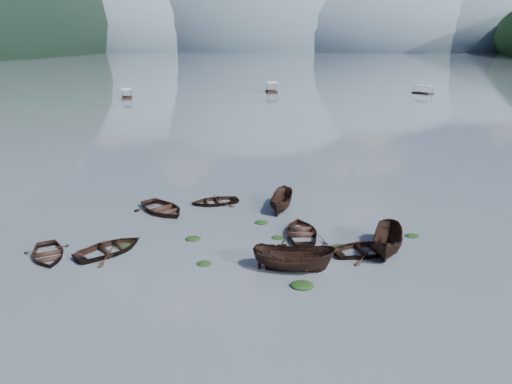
# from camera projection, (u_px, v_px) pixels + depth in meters

# --- Properties ---
(ground_plane) EXTENTS (2400.00, 2400.00, 0.00)m
(ground_plane) POSITION_uv_depth(u_px,v_px,m) (241.00, 296.00, 24.68)
(ground_plane) COLOR #49515B
(haze_mtn_a) EXTENTS (520.00, 520.00, 280.00)m
(haze_mtn_a) POSITION_uv_depth(u_px,v_px,m) (155.00, 50.00, 894.62)
(haze_mtn_a) COLOR #475666
(haze_mtn_a) RESTS_ON ground
(haze_mtn_b) EXTENTS (520.00, 520.00, 340.00)m
(haze_mtn_b) POSITION_uv_depth(u_px,v_px,m) (256.00, 50.00, 881.78)
(haze_mtn_b) COLOR #475666
(haze_mtn_b) RESTS_ON ground
(haze_mtn_c) EXTENTS (520.00, 520.00, 260.00)m
(haze_mtn_c) POSITION_uv_depth(u_px,v_px,m) (361.00, 50.00, 868.95)
(haze_mtn_c) COLOR #475666
(haze_mtn_c) RESTS_ON ground
(haze_mtn_d) EXTENTS (520.00, 520.00, 220.00)m
(haze_mtn_d) POSITION_uv_depth(u_px,v_px,m) (457.00, 50.00, 857.39)
(haze_mtn_d) COLOR #475666
(haze_mtn_d) RESTS_ON ground
(rowboat_0) EXTENTS (4.56, 4.96, 0.84)m
(rowboat_0) POSITION_uv_depth(u_px,v_px,m) (48.00, 257.00, 29.13)
(rowboat_0) COLOR black
(rowboat_0) RESTS_ON ground
(rowboat_1) EXTENTS (5.44, 5.55, 0.94)m
(rowboat_1) POSITION_uv_depth(u_px,v_px,m) (110.00, 252.00, 29.80)
(rowboat_1) COLOR black
(rowboat_1) RESTS_ON ground
(rowboat_2) EXTENTS (5.05, 2.23, 1.90)m
(rowboat_2) POSITION_uv_depth(u_px,v_px,m) (293.00, 271.00, 27.38)
(rowboat_2) COLOR black
(rowboat_2) RESTS_ON ground
(rowboat_3) EXTENTS (3.73, 4.93, 0.96)m
(rowboat_3) POSITION_uv_depth(u_px,v_px,m) (302.00, 235.00, 32.41)
(rowboat_3) COLOR black
(rowboat_3) RESTS_ON ground
(rowboat_4) EXTENTS (5.19, 4.39, 0.92)m
(rowboat_4) POSITION_uv_depth(u_px,v_px,m) (366.00, 253.00, 29.66)
(rowboat_4) COLOR black
(rowboat_4) RESTS_ON ground
(rowboat_5) EXTENTS (3.12, 5.25, 1.91)m
(rowboat_5) POSITION_uv_depth(u_px,v_px,m) (387.00, 253.00, 29.74)
(rowboat_5) COLOR black
(rowboat_5) RESTS_ON ground
(rowboat_6) EXTENTS (5.96, 5.93, 1.02)m
(rowboat_6) POSITION_uv_depth(u_px,v_px,m) (163.00, 212.00, 36.90)
(rowboat_6) COLOR black
(rowboat_6) RESTS_ON ground
(rowboat_7) EXTENTS (4.85, 4.18, 0.84)m
(rowboat_7) POSITION_uv_depth(u_px,v_px,m) (215.00, 204.00, 38.81)
(rowboat_7) COLOR black
(rowboat_7) RESTS_ON ground
(rowboat_8) EXTENTS (2.28, 4.50, 1.66)m
(rowboat_8) POSITION_uv_depth(u_px,v_px,m) (281.00, 209.00, 37.50)
(rowboat_8) COLOR black
(rowboat_8) RESTS_ON ground
(weed_clump_0) EXTENTS (0.94, 0.77, 0.20)m
(weed_clump_0) POSITION_uv_depth(u_px,v_px,m) (204.00, 264.00, 28.22)
(weed_clump_0) COLOR black
(weed_clump_0) RESTS_ON ground
(weed_clump_1) EXTENTS (1.08, 0.86, 0.24)m
(weed_clump_1) POSITION_uv_depth(u_px,v_px,m) (193.00, 239.00, 31.77)
(weed_clump_1) COLOR black
(weed_clump_1) RESTS_ON ground
(weed_clump_2) EXTENTS (1.33, 1.07, 0.29)m
(weed_clump_2) POSITION_uv_depth(u_px,v_px,m) (302.00, 286.00, 25.63)
(weed_clump_2) COLOR black
(weed_clump_2) RESTS_ON ground
(weed_clump_3) EXTENTS (0.86, 0.73, 0.19)m
(weed_clump_3) POSITION_uv_depth(u_px,v_px,m) (278.00, 238.00, 31.99)
(weed_clump_3) COLOR black
(weed_clump_3) RESTS_ON ground
(weed_clump_4) EXTENTS (1.06, 0.84, 0.22)m
(weed_clump_4) POSITION_uv_depth(u_px,v_px,m) (339.00, 248.00, 30.45)
(weed_clump_4) COLOR black
(weed_clump_4) RESTS_ON ground
(weed_clump_5) EXTENTS (1.11, 0.90, 0.24)m
(weed_clump_5) POSITION_uv_depth(u_px,v_px,m) (123.00, 247.00, 30.58)
(weed_clump_5) COLOR black
(weed_clump_5) RESTS_ON ground
(weed_clump_6) EXTENTS (1.02, 0.85, 0.21)m
(weed_clump_6) POSITION_uv_depth(u_px,v_px,m) (261.00, 223.00, 34.64)
(weed_clump_6) COLOR black
(weed_clump_6) RESTS_ON ground
(weed_clump_7) EXTENTS (0.99, 0.79, 0.22)m
(weed_clump_7) POSITION_uv_depth(u_px,v_px,m) (412.00, 236.00, 32.26)
(weed_clump_7) COLOR black
(weed_clump_7) RESTS_ON ground
(pontoon_left) EXTENTS (3.99, 6.23, 2.21)m
(pontoon_left) POSITION_uv_depth(u_px,v_px,m) (127.00, 98.00, 112.56)
(pontoon_left) COLOR black
(pontoon_left) RESTS_ON ground
(pontoon_centre) EXTENTS (3.77, 7.06, 2.58)m
(pontoon_centre) POSITION_uv_depth(u_px,v_px,m) (272.00, 92.00, 126.38)
(pontoon_centre) COLOR black
(pontoon_centre) RESTS_ON ground
(pontoon_right) EXTENTS (4.99, 5.80, 2.10)m
(pontoon_right) POSITION_uv_depth(u_px,v_px,m) (423.00, 94.00, 122.97)
(pontoon_right) COLOR black
(pontoon_right) RESTS_ON ground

